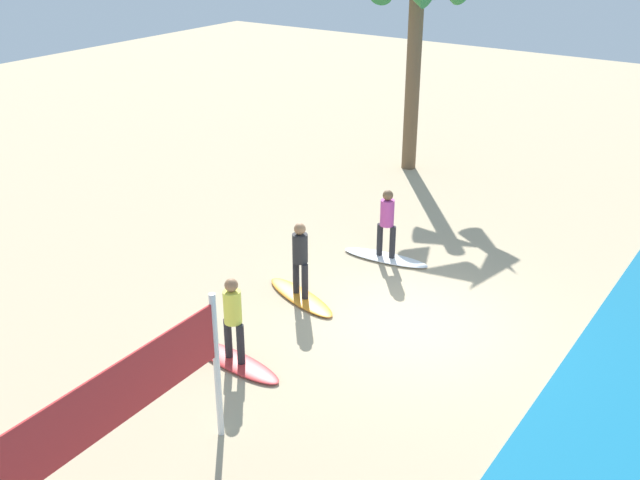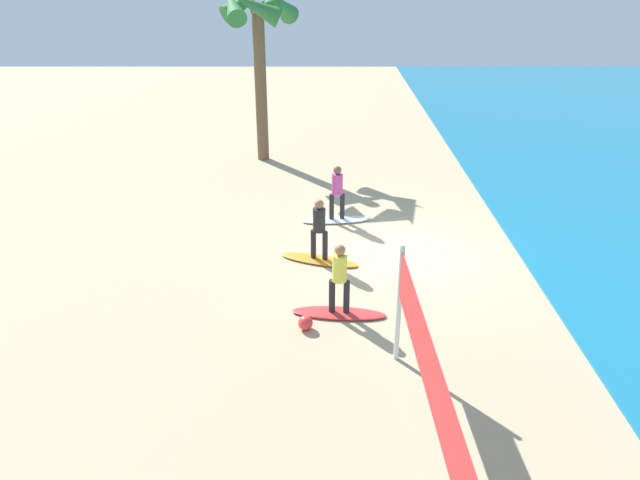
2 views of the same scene
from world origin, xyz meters
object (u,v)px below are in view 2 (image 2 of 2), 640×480
(surfboard_white, at_px, (337,220))
(surfer_red, at_px, (340,274))
(volleyball_net, at_px, (453,457))
(surfer_orange, at_px, (319,225))
(beach_ball, at_px, (305,323))
(surfboard_red, at_px, (339,313))
(palm_tree, at_px, (258,22))
(surfboard_orange, at_px, (319,260))
(surfer_white, at_px, (337,189))

(surfboard_white, height_order, surfer_red, surfer_red)
(surfer_red, relative_size, volleyball_net, 0.18)
(surfboard_white, height_order, surfer_orange, surfer_orange)
(volleyball_net, height_order, beach_ball, volleyball_net)
(surfboard_red, height_order, palm_tree, palm_tree)
(surfer_orange, distance_m, volleyball_net, 8.94)
(surfer_orange, bearing_deg, volleyball_net, 10.68)
(surfboard_orange, xyz_separation_m, surfboard_red, (2.63, 0.45, 0.00))
(surfer_white, xyz_separation_m, surfer_red, (5.30, -0.07, 0.00))
(surfer_orange, bearing_deg, surfer_white, 168.97)
(surfboard_orange, distance_m, beach_ball, 3.23)
(surfer_white, distance_m, surfer_red, 5.30)
(surfer_orange, bearing_deg, surfboard_red, 9.67)
(beach_ball, bearing_deg, surfboard_orange, 174.95)
(surfboard_red, relative_size, palm_tree, 0.33)
(surfboard_white, bearing_deg, surfer_white, -0.00)
(surfer_orange, height_order, surfboard_red, surfer_orange)
(surfer_white, relative_size, surfboard_orange, 0.78)
(surfer_red, bearing_deg, surfer_white, 179.23)
(surfboard_white, distance_m, surfer_orange, 2.89)
(surfboard_orange, height_order, beach_ball, beach_ball)
(surfboard_white, xyz_separation_m, surfer_orange, (2.67, -0.52, 0.99))
(volleyball_net, bearing_deg, surfboard_white, -174.35)
(surfboard_red, bearing_deg, beach_ball, -135.93)
(surfboard_orange, height_order, surfer_orange, surfer_orange)
(surfboard_white, xyz_separation_m, volleyball_net, (11.42, 1.13, 1.74))
(surfer_red, xyz_separation_m, beach_ball, (0.58, -0.73, -0.88))
(surfer_white, xyz_separation_m, surfboard_red, (5.30, -0.07, -0.99))
(surfboard_white, distance_m, surfboard_orange, 2.72)
(surfboard_red, xyz_separation_m, volleyball_net, (6.12, 1.20, 1.74))
(surfboard_orange, xyz_separation_m, beach_ball, (3.22, -0.28, 0.11))
(surfboard_white, bearing_deg, surfer_orange, -107.74)
(surfboard_orange, height_order, volleyball_net, volleyball_net)
(surfer_orange, bearing_deg, surfboard_white, 168.97)
(surfer_orange, xyz_separation_m, beach_ball, (3.22, -0.28, -0.88))
(surfer_red, height_order, palm_tree, palm_tree)
(surfer_orange, distance_m, surfboard_red, 2.85)
(surfboard_orange, relative_size, beach_ball, 6.59)
(surfer_red, height_order, beach_ball, surfer_red)
(palm_tree, bearing_deg, beach_ball, 9.05)
(surfer_orange, bearing_deg, palm_tree, -166.00)
(surfboard_white, relative_size, surfer_orange, 1.28)
(surfer_white, height_order, beach_ball, surfer_white)
(surfer_white, height_order, surfer_red, same)
(surfer_orange, distance_m, palm_tree, 9.99)
(surfer_white, bearing_deg, surfboard_orange, -11.03)
(surfboard_red, height_order, volleyball_net, volleyball_net)
(surfboard_white, height_order, palm_tree, palm_tree)
(beach_ball, bearing_deg, surfer_orange, 174.95)
(surfboard_white, height_order, surfboard_red, same)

